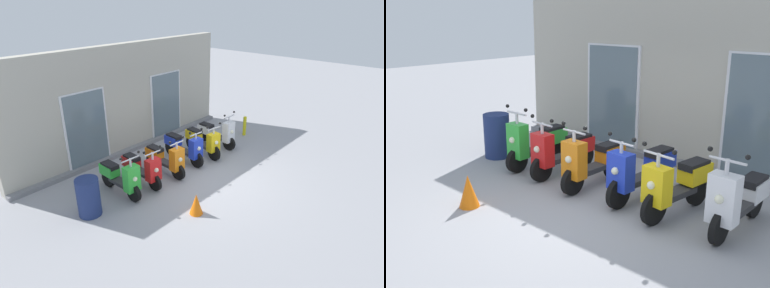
{
  "view_description": "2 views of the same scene",
  "coord_description": "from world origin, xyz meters",
  "views": [
    {
      "loc": [
        -6.49,
        -5.33,
        4.76
      ],
      "look_at": [
        0.16,
        0.48,
        0.85
      ],
      "focal_mm": 31.84,
      "sensor_mm": 36.0,
      "label": 1
    },
    {
      "loc": [
        4.06,
        -4.51,
        2.91
      ],
      "look_at": [
        -0.54,
        0.64,
        0.83
      ],
      "focal_mm": 40.46,
      "sensor_mm": 36.0,
      "label": 2
    }
  ],
  "objects": [
    {
      "name": "curb_bollard",
      "position": [
        3.49,
        0.85,
        0.35
      ],
      "size": [
        0.12,
        0.12,
        0.7
      ],
      "primitive_type": "cylinder",
      "color": "yellow",
      "rests_on": "ground_plane"
    },
    {
      "name": "traffic_cone",
      "position": [
        -1.38,
        -1.0,
        0.26
      ],
      "size": [
        0.32,
        0.32,
        0.52
      ],
      "primitive_type": "cone",
      "color": "orange",
      "rests_on": "ground_plane"
    },
    {
      "name": "ground_plane",
      "position": [
        0.0,
        0.0,
        0.0
      ],
      "size": [
        40.0,
        40.0,
        0.0
      ],
      "primitive_type": "plane",
      "color": "#939399"
    },
    {
      "name": "scooter_blue",
      "position": [
        0.45,
        1.06,
        0.49
      ],
      "size": [
        0.54,
        1.65,
        1.19
      ],
      "color": "black",
      "rests_on": "ground_plane"
    },
    {
      "name": "scooter_orange",
      "position": [
        -0.46,
        0.94,
        0.48
      ],
      "size": [
        0.55,
        1.55,
        1.22
      ],
      "color": "black",
      "rests_on": "ground_plane"
    },
    {
      "name": "scooter_white",
      "position": [
        2.07,
        1.02,
        0.48
      ],
      "size": [
        0.56,
        1.59,
        1.29
      ],
      "color": "black",
      "rests_on": "ground_plane"
    },
    {
      "name": "storefront_facade",
      "position": [
        0.0,
        3.12,
        1.65
      ],
      "size": [
        8.21,
        0.5,
        3.41
      ],
      "color": "#B2AD9E",
      "rests_on": "ground_plane"
    },
    {
      "name": "scooter_red",
      "position": [
        -1.28,
        1.02,
        0.47
      ],
      "size": [
        0.58,
        1.57,
        1.2
      ],
      "color": "black",
      "rests_on": "ground_plane"
    },
    {
      "name": "scooter_yellow",
      "position": [
        1.18,
        0.91,
        0.5
      ],
      "size": [
        0.61,
        1.55,
        1.18
      ],
      "color": "black",
      "rests_on": "ground_plane"
    },
    {
      "name": "scooter_green",
      "position": [
        -1.99,
        1.01,
        0.49
      ],
      "size": [
        0.59,
        1.54,
        1.29
      ],
      "color": "black",
      "rests_on": "ground_plane"
    },
    {
      "name": "trash_bin",
      "position": [
        -3.03,
        0.87,
        0.46
      ],
      "size": [
        0.54,
        0.54,
        0.93
      ],
      "primitive_type": "cylinder",
      "color": "navy",
      "rests_on": "ground_plane"
    }
  ]
}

